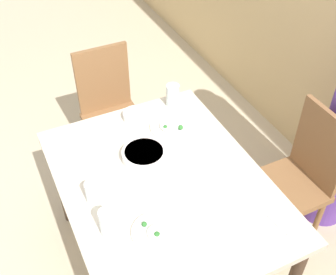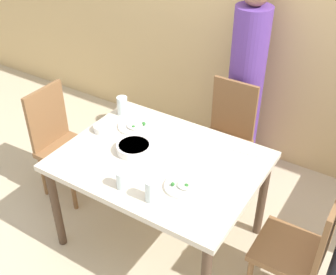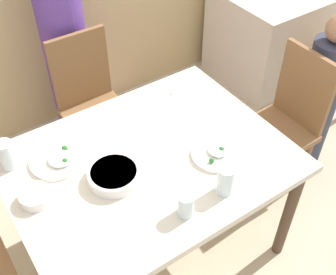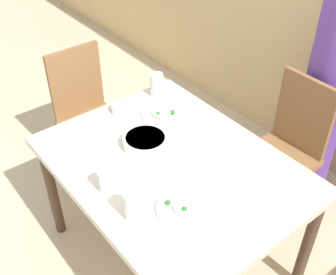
{
  "view_description": "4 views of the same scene",
  "coord_description": "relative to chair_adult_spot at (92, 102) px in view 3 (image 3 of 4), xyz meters",
  "views": [
    {
      "loc": [
        1.3,
        -0.6,
        2.32
      ],
      "look_at": [
        -0.14,
        0.09,
        0.89
      ],
      "focal_mm": 45.0,
      "sensor_mm": 36.0,
      "label": 1
    },
    {
      "loc": [
        1.21,
        -1.82,
        2.43
      ],
      "look_at": [
        0.06,
        0.0,
        0.94
      ],
      "focal_mm": 45.0,
      "sensor_mm": 36.0,
      "label": 2
    },
    {
      "loc": [
        -0.69,
        -1.18,
        2.18
      ],
      "look_at": [
        0.13,
        0.02,
        0.79
      ],
      "focal_mm": 45.0,
      "sensor_mm": 36.0,
      "label": 3
    },
    {
      "loc": [
        1.22,
        -0.99,
        2.14
      ],
      "look_at": [
        -0.1,
        0.05,
        0.82
      ],
      "focal_mm": 45.0,
      "sensor_mm": 36.0,
      "label": 4
    }
  ],
  "objects": [
    {
      "name": "background_table",
      "position": [
        1.7,
        0.11,
        -0.11
      ],
      "size": [
        0.82,
        0.75,
        0.75
      ],
      "color": "beige",
      "rests_on": "ground_plane"
    },
    {
      "name": "glass_water_short",
      "position": [
        -0.65,
        -0.52,
        0.33
      ],
      "size": [
        0.08,
        0.08,
        0.14
      ],
      "color": "silver",
      "rests_on": "dining_table"
    },
    {
      "name": "person_adult",
      "position": [
        0.0,
        0.31,
        0.31
      ],
      "size": [
        0.29,
        0.29,
        1.68
      ],
      "color": "#5B3893",
      "rests_on": "ground_plane"
    },
    {
      "name": "plate_rice_adult",
      "position": [
        0.18,
        -1.01,
        0.27
      ],
      "size": [
        0.22,
        0.22,
        0.05
      ],
      "color": "white",
      "rests_on": "dining_table"
    },
    {
      "name": "dining_table",
      "position": [
        -0.09,
        -0.84,
        0.18
      ],
      "size": [
        1.3,
        0.99,
        0.74
      ],
      "color": "beige",
      "rests_on": "ground_plane"
    },
    {
      "name": "bowl_curry",
      "position": [
        -0.29,
        -0.86,
        0.29
      ],
      "size": [
        0.23,
        0.23,
        0.06
      ],
      "color": "white",
      "rests_on": "dining_table"
    },
    {
      "name": "person_child",
      "position": [
        1.19,
        -0.82,
        0.02
      ],
      "size": [
        0.24,
        0.24,
        1.1
      ],
      "color": "#33384C",
      "rests_on": "ground_plane"
    },
    {
      "name": "plate_rice_child",
      "position": [
        -0.45,
        -0.62,
        0.27
      ],
      "size": [
        0.26,
        0.26,
        0.05
      ],
      "color": "white",
      "rests_on": "dining_table"
    },
    {
      "name": "ground_plane",
      "position": [
        -0.09,
        -0.84,
        -0.49
      ],
      "size": [
        10.0,
        10.0,
        0.0
      ],
      "primitive_type": "plane",
      "color": "beige"
    },
    {
      "name": "fork_steel",
      "position": [
        0.36,
        -0.48,
        0.26
      ],
      "size": [
        0.18,
        0.04,
        0.01
      ],
      "color": "silver",
      "rests_on": "dining_table"
    },
    {
      "name": "glass_water_tall",
      "position": [
        -0.13,
        -1.19,
        0.31
      ],
      "size": [
        0.07,
        0.07,
        0.11
      ],
      "color": "silver",
      "rests_on": "dining_table"
    },
    {
      "name": "chair_adult_spot",
      "position": [
        0.0,
        0.0,
        0.0
      ],
      "size": [
        0.4,
        0.4,
        0.92
      ],
      "color": "brown",
      "rests_on": "ground_plane"
    },
    {
      "name": "chair_child_spot",
      "position": [
        0.9,
        -0.82,
        0.0
      ],
      "size": [
        0.4,
        0.4,
        0.92
      ],
      "rotation": [
        0.0,
        0.0,
        -1.57
      ],
      "color": "brown",
      "rests_on": "ground_plane"
    },
    {
      "name": "glass_water_center",
      "position": [
        0.08,
        -1.19,
        0.33
      ],
      "size": [
        0.08,
        0.08,
        0.14
      ],
      "color": "silver",
      "rests_on": "dining_table"
    },
    {
      "name": "bowl_rice_small",
      "position": [
        -0.62,
        -0.78,
        0.28
      ],
      "size": [
        0.14,
        0.14,
        0.05
      ],
      "color": "white",
      "rests_on": "dining_table"
    }
  ]
}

